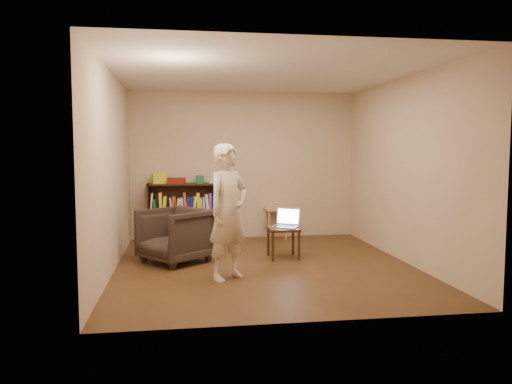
{
  "coord_description": "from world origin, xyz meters",
  "views": [
    {
      "loc": [
        -1.11,
        -6.62,
        1.6
      ],
      "look_at": [
        -0.07,
        0.35,
        0.99
      ],
      "focal_mm": 35.0,
      "sensor_mm": 36.0,
      "label": 1
    }
  ],
  "objects": [
    {
      "name": "armchair",
      "position": [
        -1.21,
        0.4,
        0.38
      ],
      "size": [
        1.17,
        1.17,
        0.77
      ],
      "primitive_type": "imported",
      "rotation": [
        0.0,
        0.0,
        -0.88
      ],
      "color": "#2F241F",
      "rests_on": "floor"
    },
    {
      "name": "box_green",
      "position": [
        -0.8,
        2.08,
        1.07
      ],
      "size": [
        0.14,
        0.14,
        0.13
      ],
      "primitive_type": "cube",
      "rotation": [
        0.0,
        0.0,
        0.05
      ],
      "color": "#1C6A40",
      "rests_on": "bookshelf"
    },
    {
      "name": "floor",
      "position": [
        0.0,
        0.0,
        0.0
      ],
      "size": [
        4.5,
        4.5,
        0.0
      ],
      "primitive_type": "plane",
      "color": "#402B14",
      "rests_on": "ground"
    },
    {
      "name": "laptop",
      "position": [
        0.41,
        0.52,
        0.51
      ],
      "size": [
        0.47,
        0.45,
        0.27
      ],
      "rotation": [
        0.0,
        0.0,
        -0.53
      ],
      "color": "silver",
      "rests_on": "side_table"
    },
    {
      "name": "ceiling",
      "position": [
        0.0,
        0.0,
        2.6
      ],
      "size": [
        4.5,
        4.5,
        0.0
      ],
      "primitive_type": "plane",
      "color": "silver",
      "rests_on": "wall_back"
    },
    {
      "name": "wall_left",
      "position": [
        -2.0,
        0.0,
        1.3
      ],
      "size": [
        0.0,
        4.5,
        4.5
      ],
      "primitive_type": "plane",
      "rotation": [
        1.57,
        0.0,
        1.57
      ],
      "color": "beige",
      "rests_on": "floor"
    },
    {
      "name": "box_white",
      "position": [
        -0.58,
        2.05,
        1.04
      ],
      "size": [
        0.11,
        0.11,
        0.08
      ],
      "primitive_type": "cube",
      "rotation": [
        0.0,
        0.0,
        -0.16
      ],
      "color": "beige",
      "rests_on": "bookshelf"
    },
    {
      "name": "person",
      "position": [
        -0.55,
        -0.61,
        0.83
      ],
      "size": [
        0.72,
        0.69,
        1.66
      ],
      "primitive_type": "imported",
      "rotation": [
        0.0,
        0.0,
        0.68
      ],
      "color": "beige",
      "rests_on": "floor"
    },
    {
      "name": "red_cloth",
      "position": [
        -1.2,
        2.07,
        1.05
      ],
      "size": [
        0.32,
        0.25,
        0.1
      ],
      "primitive_type": "cube",
      "rotation": [
        0.0,
        0.0,
        -0.15
      ],
      "color": "maroon",
      "rests_on": "bookshelf"
    },
    {
      "name": "box_yellow",
      "position": [
        -1.49,
        2.11,
        1.09
      ],
      "size": [
        0.26,
        0.21,
        0.19
      ],
      "primitive_type": "cube",
      "rotation": [
        0.0,
        0.0,
        0.21
      ],
      "color": "yellow",
      "rests_on": "bookshelf"
    },
    {
      "name": "wall_right",
      "position": [
        2.0,
        0.0,
        1.3
      ],
      "size": [
        0.0,
        4.5,
        4.5
      ],
      "primitive_type": "plane",
      "rotation": [
        1.57,
        0.0,
        -1.57
      ],
      "color": "beige",
      "rests_on": "floor"
    },
    {
      "name": "stool",
      "position": [
        0.54,
        2.03,
        0.44
      ],
      "size": [
        0.38,
        0.38,
        0.55
      ],
      "color": "tan",
      "rests_on": "floor"
    },
    {
      "name": "side_table",
      "position": [
        0.35,
        0.45,
        0.37
      ],
      "size": [
        0.44,
        0.44,
        0.45
      ],
      "color": "#312010",
      "rests_on": "floor"
    },
    {
      "name": "bookshelf",
      "position": [
        -1.1,
        2.09,
        0.44
      ],
      "size": [
        1.2,
        0.3,
        1.0
      ],
      "color": "black",
      "rests_on": "floor"
    },
    {
      "name": "wall_back",
      "position": [
        0.0,
        2.25,
        1.3
      ],
      "size": [
        4.0,
        0.0,
        4.0
      ],
      "primitive_type": "plane",
      "rotation": [
        1.57,
        0.0,
        0.0
      ],
      "color": "beige",
      "rests_on": "floor"
    }
  ]
}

